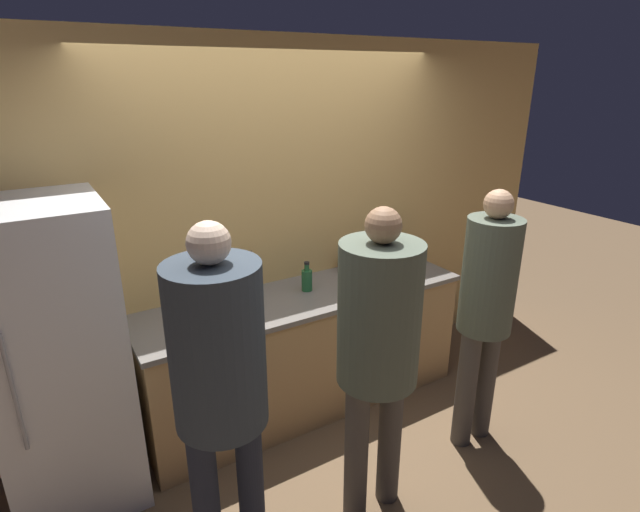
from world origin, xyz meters
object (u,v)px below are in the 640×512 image
at_px(bottle_dark, 354,280).
at_px(potted_plant, 408,249).
at_px(fruit_bowl, 359,264).
at_px(utensil_crock, 250,281).
at_px(person_center, 378,336).
at_px(bottle_green, 307,279).
at_px(person_left, 219,372).
at_px(refrigerator, 58,361).
at_px(person_right, 486,302).
at_px(cup_black, 190,315).
at_px(cup_yellow, 390,272).

distance_m(bottle_dark, potted_plant, 0.73).
relative_size(fruit_bowl, utensil_crock, 0.99).
bearing_deg(bottle_dark, potted_plant, 18.84).
bearing_deg(person_center, bottle_green, 79.36).
distance_m(person_left, bottle_dark, 1.49).
bearing_deg(person_left, fruit_bowl, 35.62).
xyz_separation_m(refrigerator, potted_plant, (2.56, 0.11, 0.15)).
distance_m(person_right, cup_black, 1.84).
height_order(person_left, potted_plant, person_left).
height_order(utensil_crock, bottle_green, utensil_crock).
relative_size(person_left, utensil_crock, 5.93).
distance_m(refrigerator, potted_plant, 2.56).
distance_m(person_left, cup_black, 0.99).
xyz_separation_m(fruit_bowl, utensil_crock, (-0.89, 0.09, 0.02)).
xyz_separation_m(utensil_crock, bottle_dark, (0.60, -0.42, 0.03)).
height_order(refrigerator, potted_plant, refrigerator).
height_order(refrigerator, cup_black, refrigerator).
bearing_deg(potted_plant, cup_black, -178.17).
distance_m(person_left, bottle_green, 1.42).
height_order(cup_black, potted_plant, potted_plant).
distance_m(person_center, fruit_bowl, 1.41).
distance_m(fruit_bowl, potted_plant, 0.43).
bearing_deg(bottle_green, utensil_crock, 149.62).
bearing_deg(refrigerator, cup_black, 3.82).
xyz_separation_m(person_right, potted_plant, (0.22, 0.99, 0.01)).
relative_size(person_left, person_right, 1.05).
xyz_separation_m(person_center, bottle_dark, (0.46, 0.87, -0.10)).
bearing_deg(person_center, person_left, 173.89).
bearing_deg(person_left, refrigerator, 123.28).
distance_m(person_right, fruit_bowl, 1.11).
relative_size(utensil_crock, bottle_dark, 1.23).
xyz_separation_m(person_right, cup_yellow, (-0.09, 0.84, -0.07)).
xyz_separation_m(cup_yellow, potted_plant, (0.31, 0.16, 0.08)).
height_order(person_right, fruit_bowl, person_right).
relative_size(utensil_crock, potted_plant, 1.21).
height_order(bottle_dark, cup_black, bottle_dark).
xyz_separation_m(person_left, person_center, (0.81, -0.09, -0.02)).
distance_m(person_right, potted_plant, 1.02).
relative_size(bottle_dark, potted_plant, 0.99).
bearing_deg(utensil_crock, refrigerator, -167.15).
xyz_separation_m(bottle_green, bottle_dark, (0.25, -0.21, 0.01)).
bearing_deg(cup_yellow, potted_plant, 27.07).
bearing_deg(bottle_dark, person_right, -58.08).
xyz_separation_m(person_right, fruit_bowl, (-0.19, 1.09, -0.07)).
relative_size(bottle_green, cup_black, 2.36).
xyz_separation_m(person_center, person_right, (0.93, 0.11, -0.08)).
relative_size(fruit_bowl, cup_yellow, 3.03).
bearing_deg(utensil_crock, person_left, -119.03).
distance_m(refrigerator, person_center, 1.74).
bearing_deg(refrigerator, person_right, -20.77).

